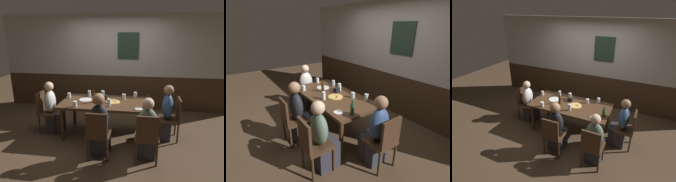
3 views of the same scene
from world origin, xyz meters
TOP-DOWN VIEW (x-y plane):
  - ground_plane at (0.00, 0.00)m, footprint 12.00×12.00m
  - wall_back at (0.00, 1.65)m, footprint 6.40×0.13m
  - dining_table at (0.00, 0.00)m, footprint 1.87×0.93m
  - chair_head_east at (1.35, 0.00)m, footprint 0.40×0.40m
  - chair_head_west at (-1.35, 0.00)m, footprint 0.40×0.40m
  - chair_right_near at (0.82, -0.88)m, footprint 0.40×0.40m
  - chair_mid_near at (0.00, -0.88)m, footprint 0.40×0.40m
  - person_head_east at (1.19, 0.00)m, footprint 0.37×0.34m
  - person_head_west at (-1.19, 0.00)m, footprint 0.37×0.34m
  - person_right_near at (0.82, -0.71)m, footprint 0.34×0.37m
  - person_mid_near at (0.00, -0.72)m, footprint 0.34×0.37m
  - pizza at (0.14, -0.02)m, footprint 0.29×0.29m
  - pint_glass_stout at (-0.44, 0.32)m, footprint 0.07×0.07m
  - beer_glass_tall at (-0.13, 0.26)m, footprint 0.07×0.07m
  - tumbler_water at (0.09, -0.25)m, footprint 0.07×0.07m
  - pint_glass_pale at (0.34, 0.25)m, footprint 0.07×0.07m
  - highball_clear at (0.58, 0.37)m, footprint 0.07×0.07m
  - pint_glass_amber at (-0.85, 0.13)m, footprint 0.07×0.07m
  - beer_glass_half at (-0.56, -0.36)m, footprint 0.08×0.08m
  - beer_bottle_green at (0.84, -0.18)m, footprint 0.06×0.06m
  - beer_bottle_brown at (-0.25, -0.07)m, footprint 0.06×0.06m
  - plate_white_large at (-0.46, 0.05)m, footprint 0.27×0.27m
  - plate_white_small at (0.66, -0.32)m, footprint 0.15×0.15m
  - condiment_caddy at (-0.08, 0.16)m, footprint 0.11×0.09m

SIDE VIEW (x-z plane):
  - ground_plane at x=0.00m, z-range 0.00..0.00m
  - person_right_near at x=0.82m, z-range -0.09..1.02m
  - person_head_west at x=-1.19m, z-range -0.09..1.03m
  - person_head_east at x=1.19m, z-range -0.09..1.05m
  - person_mid_near at x=0.00m, z-range -0.09..1.07m
  - chair_head_east at x=1.35m, z-range 0.06..0.94m
  - chair_head_west at x=-1.35m, z-range 0.06..0.94m
  - chair_right_near at x=0.82m, z-range 0.06..0.94m
  - chair_mid_near at x=0.00m, z-range 0.06..0.94m
  - dining_table at x=0.00m, z-range 0.29..1.03m
  - plate_white_large at x=-0.46m, z-range 0.74..0.75m
  - plate_white_small at x=0.66m, z-range 0.74..0.75m
  - pizza at x=0.14m, z-range 0.74..0.77m
  - pint_glass_pale at x=0.34m, z-range 0.73..0.84m
  - condiment_caddy at x=-0.08m, z-range 0.74..0.83m
  - beer_glass_half at x=-0.56m, z-range 0.73..0.84m
  - pint_glass_amber at x=-0.85m, z-range 0.73..0.85m
  - highball_clear at x=0.58m, z-range 0.73..0.85m
  - pint_glass_stout at x=-0.44m, z-range 0.73..0.86m
  - tumbler_water at x=0.09m, z-range 0.73..0.88m
  - beer_glass_tall at x=-0.13m, z-range 0.73..0.88m
  - beer_bottle_green at x=0.84m, z-range 0.71..0.95m
  - beer_bottle_brown at x=-0.25m, z-range 0.71..0.98m
  - wall_back at x=0.00m, z-range 0.00..2.60m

